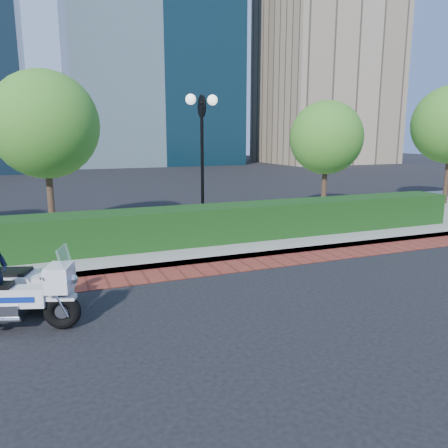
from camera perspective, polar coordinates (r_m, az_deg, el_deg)
name	(u,v)px	position (r m, az deg, el deg)	size (l,w,h in m)	color
ground	(240,288)	(9.15, 2.12, -8.42)	(120.00, 120.00, 0.00)	black
brick_strip	(215,268)	(10.46, -1.25, -5.81)	(60.00, 1.00, 0.01)	maroon
sidewalk	(167,229)	(14.61, -7.51, -0.68)	(60.00, 8.00, 0.15)	gray
hedge_main	(188,226)	(12.23, -4.75, -0.21)	(18.00, 1.20, 1.00)	black
lamppost	(202,141)	(13.82, -2.89, 10.78)	(1.02, 0.70, 4.21)	black
tree_b	(45,125)	(14.36, -22.35, 11.88)	(3.20, 3.20, 4.89)	#332319
tree_c	(326,138)	(17.51, 13.22, 10.90)	(2.80, 2.80, 4.30)	#332319
tower_right	(327,42)	(56.71, 13.30, 22.13)	(14.00, 12.00, 28.00)	gray
police_motorcycle	(11,287)	(8.18, -26.11, -7.36)	(2.21, 1.96, 1.84)	black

